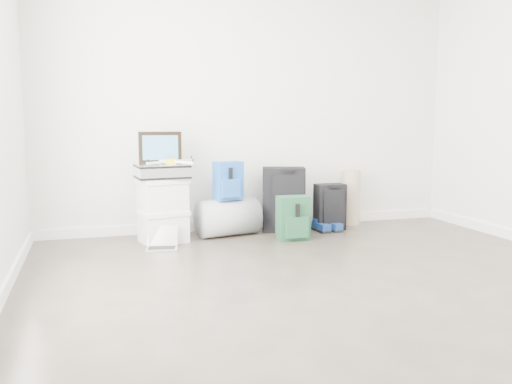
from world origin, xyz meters
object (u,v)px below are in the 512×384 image
object	(u,v)px
large_suitcase	(284,200)
laptop	(162,243)
carry_on	(330,207)
boxes_stack	(163,210)
duffel_bag	(228,217)
briefcase	(162,171)

from	to	relation	value
large_suitcase	laptop	xyz separation A→B (m)	(-1.33, -0.40, -0.29)
carry_on	large_suitcase	bearing A→B (deg)	172.88
boxes_stack	duffel_bag	distance (m)	0.68
duffel_bag	carry_on	world-z (taller)	carry_on
boxes_stack	carry_on	size ratio (longest dim) A/B	1.25
carry_on	boxes_stack	bearing A→B (deg)	-177.23
carry_on	laptop	distance (m)	1.87
large_suitcase	duffel_bag	bearing A→B (deg)	-159.98
carry_on	duffel_bag	bearing A→B (deg)	178.88
briefcase	boxes_stack	bearing A→B (deg)	57.72
boxes_stack	duffel_bag	size ratio (longest dim) A/B	1.02
boxes_stack	briefcase	world-z (taller)	briefcase
boxes_stack	large_suitcase	distance (m)	1.29
briefcase	laptop	distance (m)	0.69
laptop	duffel_bag	bearing A→B (deg)	39.29
duffel_bag	laptop	world-z (taller)	duffel_bag
large_suitcase	briefcase	bearing A→B (deg)	-157.13
boxes_stack	briefcase	distance (m)	0.37
briefcase	large_suitcase	distance (m)	1.33
large_suitcase	laptop	bearing A→B (deg)	-146.71
duffel_bag	laptop	distance (m)	0.81
duffel_bag	large_suitcase	size ratio (longest dim) A/B	0.90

